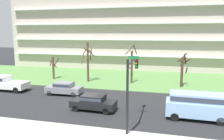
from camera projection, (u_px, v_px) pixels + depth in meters
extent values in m
plane|color=#232326|center=(85.00, 103.00, 24.17)|extent=(160.00, 160.00, 0.00)
cube|color=#ADA89E|center=(47.00, 134.00, 16.50)|extent=(80.00, 4.00, 0.15)
cube|color=#547F42|center=(115.00, 78.00, 37.56)|extent=(80.00, 16.00, 0.08)
cube|color=#B2A899|center=(130.00, 32.00, 49.80)|extent=(51.18, 12.23, 15.59)
cube|color=silver|center=(124.00, 55.00, 44.28)|extent=(49.14, 0.90, 0.24)
cube|color=silver|center=(124.00, 40.00, 43.77)|extent=(49.14, 0.90, 0.24)
cube|color=silver|center=(124.00, 23.00, 43.26)|extent=(49.14, 0.90, 0.24)
cube|color=silver|center=(124.00, 7.00, 42.75)|extent=(49.14, 0.90, 0.24)
cylinder|color=#4C3828|center=(53.00, 68.00, 36.30)|extent=(0.34, 0.34, 3.69)
cylinder|color=#4C3828|center=(51.00, 62.00, 36.26)|extent=(0.30, 0.81, 1.40)
cylinder|color=#4C3828|center=(51.00, 62.00, 36.03)|extent=(0.56, 0.80, 0.71)
cylinder|color=#4C3828|center=(56.00, 62.00, 36.67)|extent=(1.40, 0.72, 1.46)
cylinder|color=#4C3828|center=(55.00, 65.00, 36.03)|extent=(0.39, 0.84, 0.84)
cylinder|color=#4C3828|center=(88.00, 62.00, 34.15)|extent=(0.33, 0.33, 6.19)
cylinder|color=#4C3828|center=(83.00, 59.00, 34.11)|extent=(0.46, 1.72, 1.51)
cylinder|color=#4C3828|center=(89.00, 51.00, 33.51)|extent=(0.71, 0.92, 0.80)
cylinder|color=#4C3828|center=(89.00, 52.00, 33.11)|extent=(1.54, 1.13, 1.40)
cylinder|color=#4C3828|center=(85.00, 51.00, 34.17)|extent=(0.57, 1.02, 0.87)
cylinder|color=#4C3828|center=(91.00, 54.00, 34.10)|extent=(0.71, 1.00, 1.93)
cylinder|color=#423023|center=(132.00, 67.00, 33.14)|extent=(0.30, 0.30, 4.94)
cylinder|color=#423023|center=(133.00, 58.00, 32.78)|extent=(0.31, 0.60, 0.86)
cylinder|color=#423023|center=(129.00, 66.00, 32.90)|extent=(0.77, 0.93, 0.70)
cylinder|color=#423023|center=(135.00, 50.00, 32.40)|extent=(0.54, 1.13, 1.54)
cylinder|color=#423023|center=(130.00, 50.00, 33.40)|extent=(1.38, 1.02, 1.57)
cylinder|color=#423023|center=(182.00, 74.00, 30.85)|extent=(0.35, 0.35, 3.87)
cylinder|color=#423023|center=(183.00, 60.00, 30.80)|extent=(0.79, 0.48, 0.75)
cylinder|color=#423023|center=(186.00, 70.00, 30.64)|extent=(0.20, 1.30, 1.12)
cylinder|color=#423023|center=(182.00, 59.00, 30.83)|extent=(0.78, 0.18, 0.80)
cylinder|color=#423023|center=(185.00, 59.00, 30.29)|extent=(0.48, 0.87, 1.55)
cylinder|color=#423023|center=(185.00, 62.00, 31.10)|extent=(1.40, 0.94, 1.18)
cylinder|color=#423023|center=(182.00, 58.00, 31.11)|extent=(1.39, 0.26, 1.39)
cube|color=black|center=(93.00, 104.00, 21.76)|extent=(4.46, 1.95, 0.70)
cube|color=black|center=(93.00, 98.00, 21.66)|extent=(2.25, 1.73, 0.55)
cube|color=#2D3847|center=(93.00, 98.00, 21.66)|extent=(2.21, 1.76, 0.30)
cylinder|color=black|center=(111.00, 106.00, 22.15)|extent=(0.65, 0.24, 0.64)
cylinder|color=black|center=(106.00, 111.00, 20.65)|extent=(0.65, 0.24, 0.64)
cylinder|color=black|center=(82.00, 103.00, 22.99)|extent=(0.65, 0.24, 0.64)
cylinder|color=black|center=(76.00, 108.00, 21.49)|extent=(0.65, 0.24, 0.64)
cube|color=#8CB2E0|center=(197.00, 109.00, 19.44)|extent=(5.26, 2.16, 1.25)
cube|color=#8CB2E0|center=(197.00, 98.00, 19.28)|extent=(4.65, 1.98, 0.75)
cube|color=#2D3847|center=(197.00, 98.00, 19.28)|extent=(4.56, 2.02, 0.41)
cylinder|color=black|center=(217.00, 114.00, 19.90)|extent=(0.73, 0.24, 0.72)
cylinder|color=black|center=(221.00, 121.00, 18.21)|extent=(0.73, 0.24, 0.72)
cylinder|color=black|center=(175.00, 110.00, 20.88)|extent=(0.73, 0.24, 0.72)
cylinder|color=black|center=(175.00, 117.00, 19.19)|extent=(0.73, 0.24, 0.72)
cube|color=slate|center=(64.00, 89.00, 27.34)|extent=(4.43, 1.88, 0.70)
cube|color=slate|center=(64.00, 84.00, 27.24)|extent=(2.23, 1.70, 0.55)
cube|color=#2D3847|center=(64.00, 84.00, 27.24)|extent=(2.19, 1.73, 0.30)
cylinder|color=black|center=(50.00, 93.00, 26.98)|extent=(0.64, 0.23, 0.64)
cylinder|color=black|center=(56.00, 90.00, 28.50)|extent=(0.64, 0.23, 0.64)
cylinder|color=black|center=(73.00, 95.00, 26.30)|extent=(0.64, 0.23, 0.64)
cylinder|color=black|center=(78.00, 91.00, 27.82)|extent=(0.64, 0.23, 0.64)
cube|color=white|center=(8.00, 85.00, 29.24)|extent=(5.42, 2.06, 0.85)
cube|color=white|center=(2.00, 78.00, 29.34)|extent=(1.82, 1.86, 0.70)
cube|color=#2D3847|center=(2.00, 78.00, 29.34)|extent=(1.79, 1.90, 0.38)
cylinder|color=black|center=(1.00, 85.00, 30.63)|extent=(0.80, 0.23, 0.80)
cylinder|color=black|center=(16.00, 90.00, 27.99)|extent=(0.80, 0.23, 0.80)
cylinder|color=black|center=(25.00, 87.00, 29.69)|extent=(0.80, 0.23, 0.80)
cylinder|color=black|center=(127.00, 99.00, 16.01)|extent=(0.18, 0.18, 5.69)
cylinder|color=black|center=(133.00, 61.00, 17.99)|extent=(0.12, 4.97, 0.12)
cube|color=black|center=(137.00, 63.00, 20.16)|extent=(0.28, 0.28, 0.90)
sphere|color=red|center=(136.00, 60.00, 19.97)|extent=(0.20, 0.20, 0.20)
sphere|color=#F2A519|center=(136.00, 63.00, 20.01)|extent=(0.20, 0.20, 0.20)
sphere|color=green|center=(136.00, 67.00, 20.06)|extent=(0.20, 0.20, 0.20)
cube|color=#197238|center=(134.00, 57.00, 18.18)|extent=(0.90, 0.04, 0.24)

